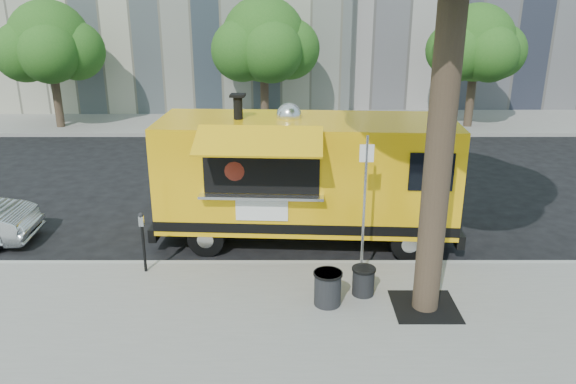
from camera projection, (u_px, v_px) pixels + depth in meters
name	position (u px, v px, depth m)	size (l,w,h in m)	color
ground	(287.00, 250.00, 13.25)	(120.00, 120.00, 0.00)	black
sidewalk	(287.00, 348.00, 9.46)	(60.00, 6.00, 0.15)	gray
curb	(287.00, 265.00, 12.35)	(60.00, 0.14, 0.16)	#999993
far_sidewalk	(287.00, 122.00, 25.94)	(60.00, 5.00, 0.15)	gray
tree_well	(425.00, 307.00, 10.56)	(1.20, 1.20, 0.02)	black
far_tree_a	(49.00, 42.00, 23.56)	(3.42, 3.42, 5.36)	#33261C
far_tree_b	(264.00, 40.00, 23.93)	(3.60, 3.60, 5.50)	#33261C
far_tree_c	(476.00, 43.00, 23.69)	(3.24, 3.24, 5.21)	#33261C
sign_post	(365.00, 199.00, 11.17)	(0.28, 0.06, 3.00)	silver
parking_meter	(143.00, 235.00, 11.65)	(0.11, 0.11, 1.33)	black
food_truck	(305.00, 175.00, 13.23)	(7.27, 3.50, 3.54)	yellow
trash_bin_left	(328.00, 287.00, 10.55)	(0.55, 0.55, 0.66)	black
trash_bin_right	(363.00, 280.00, 10.92)	(0.47, 0.47, 0.56)	black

